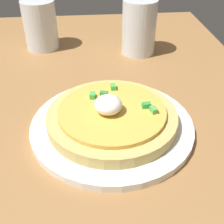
{
  "coord_description": "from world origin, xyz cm",
  "views": [
    {
      "loc": [
        -34.97,
        -7.14,
        31.13
      ],
      "look_at": [
        -0.03,
        -10.45,
        5.5
      ],
      "focal_mm": 47.2,
      "sensor_mm": 36.0,
      "label": 1
    }
  ],
  "objects_px": {
    "cup_far": "(139,29)",
    "pizza": "(112,116)",
    "plate": "(112,126)",
    "cup_near": "(41,27)"
  },
  "relations": [
    {
      "from": "pizza",
      "to": "cup_near",
      "type": "bearing_deg",
      "value": 22.71
    },
    {
      "from": "cup_far",
      "to": "plate",
      "type": "bearing_deg",
      "value": 162.56
    },
    {
      "from": "pizza",
      "to": "cup_far",
      "type": "height_order",
      "value": "cup_far"
    },
    {
      "from": "plate",
      "to": "pizza",
      "type": "relative_size",
      "value": 1.27
    },
    {
      "from": "cup_near",
      "to": "pizza",
      "type": "bearing_deg",
      "value": -157.29
    },
    {
      "from": "cup_near",
      "to": "cup_far",
      "type": "bearing_deg",
      "value": -102.23
    },
    {
      "from": "cup_near",
      "to": "cup_far",
      "type": "height_order",
      "value": "cup_far"
    },
    {
      "from": "cup_far",
      "to": "pizza",
      "type": "bearing_deg",
      "value": 162.53
    },
    {
      "from": "cup_near",
      "to": "cup_far",
      "type": "xyz_separation_m",
      "value": [
        -0.05,
        -0.22,
        0.01
      ]
    },
    {
      "from": "plate",
      "to": "cup_far",
      "type": "bearing_deg",
      "value": -17.44
    }
  ]
}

